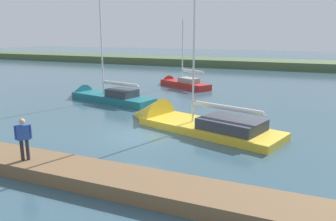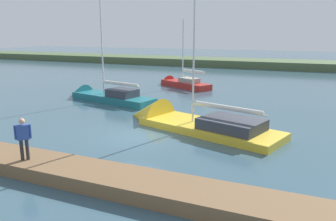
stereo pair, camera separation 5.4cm
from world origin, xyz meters
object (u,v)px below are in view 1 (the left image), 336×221
sailboat_inner_slip (179,84)px  sailboat_behind_pier (102,98)px  person_on_dock (23,136)px  sailboat_outer_mooring (179,123)px

sailboat_inner_slip → sailboat_behind_pier: sailboat_behind_pier is taller
sailboat_behind_pier → person_on_dock: sailboat_behind_pier is taller
sailboat_outer_mooring → sailboat_behind_pier: (8.96, -4.79, 0.09)m
sailboat_inner_slip → sailboat_outer_mooring: 15.62m
sailboat_inner_slip → sailboat_outer_mooring: (-5.69, 14.54, -0.09)m
person_on_dock → sailboat_inner_slip: bearing=-33.6°
sailboat_behind_pier → sailboat_outer_mooring: bearing=164.6°
sailboat_outer_mooring → person_on_dock: 9.84m
sailboat_behind_pier → sailboat_inner_slip: bearing=-95.7°
sailboat_inner_slip → sailboat_behind_pier: bearing=99.8°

